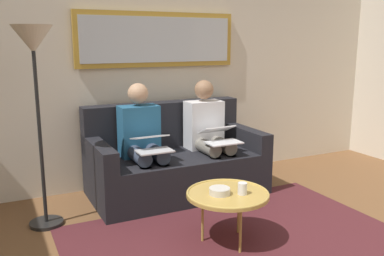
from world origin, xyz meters
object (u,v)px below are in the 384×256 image
Objects in this scene: coffee_table at (228,194)px; bowl at (220,191)px; person_right at (143,139)px; laptop_silver at (152,143)px; framed_mirror at (158,40)px; laptop_white at (220,135)px; person_left at (208,132)px; standing_lamp at (34,62)px; cup at (242,189)px; couch at (174,162)px.

bowl is at bearing -3.04° from coffee_table.
person_right reaches higher than laptop_silver.
bowl is 0.49× the size of laptop_silver.
framed_mirror is 5.02× the size of laptop_white.
standing_lamp is at bearing 6.79° from person_left.
framed_mirror is 1.96m from bowl.
person_right is at bearing -18.24° from laptop_white.
laptop_white is at bearing -110.41° from cup.
person_right is (0.72, -0.24, -0.02)m from laptop_white.
couch is 2.72× the size of coffee_table.
bowl is (0.16, 1.21, 0.11)m from couch.
person_right reaches higher than laptop_white.
person_left is (-0.45, -1.15, 0.22)m from coffee_table.
cup is at bearing 89.82° from framed_mirror.
standing_lamp reaches higher than coffee_table.
person_left is at bearing -173.21° from standing_lamp.
cup is at bearing 69.59° from laptop_white.
standing_lamp reaches higher than laptop_white.
framed_mirror is 1.22m from laptop_silver.
framed_mirror reaches higher than cup.
coffee_table is at bearing -39.64° from cup.
coffee_table is 1.20m from person_right.
cup is 1.90m from standing_lamp.
cup is 0.05× the size of standing_lamp.
framed_mirror is 1.55× the size of person_left.
bowl is at bearing 84.30° from framed_mirror.
person_left is at bearing -106.68° from cup.
standing_lamp is at bearing 11.82° from person_right.
person_left is 1.00× the size of person_right.
bowl is 1.18m from person_right.
standing_lamp is (0.95, 0.20, 0.76)m from person_right.
laptop_white is at bearing 90.00° from person_left.
coffee_table is at bearing 142.08° from standing_lamp.
framed_mirror is 1.06× the size of standing_lamp.
couch is 1.23m from bowl.
person_left and person_right have the same top height.
person_left is 3.25× the size of laptop_white.
couch is 0.98× the size of framed_mirror.
couch reaches higher than cup.
coffee_table is (0.09, 1.22, 0.08)m from couch.
bowl is 1.06m from laptop_white.
framed_mirror reaches higher than person_right.
person_left is at bearing -160.78° from laptop_silver.
standing_lamp is at bearing 11.50° from couch.
person_left is at bearing -114.43° from bowl.
bowl is 0.10× the size of standing_lamp.
person_right is at bearing -168.18° from standing_lamp.
coffee_table is 0.56× the size of person_right.
laptop_white is at bearing -178.91° from laptop_silver.
framed_mirror is 19.59× the size of cup.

